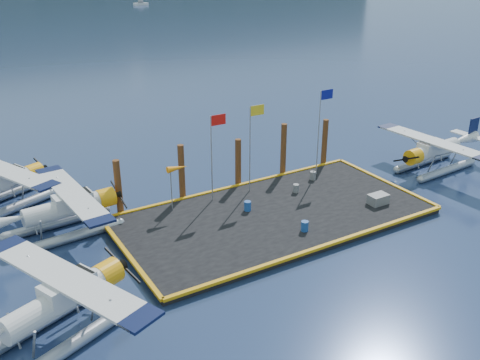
% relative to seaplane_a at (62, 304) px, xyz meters
% --- Properties ---
extents(ground, '(4000.00, 4000.00, 0.00)m').
position_rel_seaplane_a_xyz_m(ground, '(14.61, 4.54, -1.64)').
color(ground, '#19284C').
rests_on(ground, ground).
extents(dock, '(20.00, 10.00, 0.40)m').
position_rel_seaplane_a_xyz_m(dock, '(14.61, 4.54, -1.44)').
color(dock, black).
rests_on(dock, ground).
extents(dock_bumpers, '(20.25, 10.25, 0.18)m').
position_rel_seaplane_a_xyz_m(dock_bumpers, '(14.61, 4.54, -1.15)').
color(dock_bumpers, '#CD8D0C').
rests_on(dock_bumpers, dock).
extents(seaplane_a, '(9.84, 10.38, 3.78)m').
position_rel_seaplane_a_xyz_m(seaplane_a, '(0.00, 0.00, 0.00)').
color(seaplane_a, '#999DA7').
rests_on(seaplane_a, ground).
extents(seaplane_b, '(9.06, 9.99, 3.54)m').
position_rel_seaplane_a_xyz_m(seaplane_b, '(2.67, 9.49, -0.10)').
color(seaplane_b, '#999DA7').
rests_on(seaplane_b, ground).
extents(seaplane_c, '(9.35, 9.83, 3.59)m').
position_rel_seaplane_a_xyz_m(seaplane_c, '(-0.24, 15.32, -0.08)').
color(seaplane_c, '#999DA7').
rests_on(seaplane_c, ground).
extents(seaplane_d, '(8.93, 9.85, 3.50)m').
position_rel_seaplane_a_xyz_m(seaplane_d, '(30.10, 4.97, -0.12)').
color(seaplane_d, '#999DA7').
rests_on(seaplane_d, ground).
extents(drum_0, '(0.46, 0.46, 0.65)m').
position_rel_seaplane_a_xyz_m(drum_0, '(13.35, 5.76, -0.92)').
color(drum_0, '#1A4493').
rests_on(drum_0, dock).
extents(drum_2, '(0.42, 0.42, 0.59)m').
position_rel_seaplane_a_xyz_m(drum_2, '(17.81, 6.46, -0.95)').
color(drum_2, slate).
rests_on(drum_2, dock).
extents(drum_3, '(0.46, 0.46, 0.64)m').
position_rel_seaplane_a_xyz_m(drum_3, '(14.90, 1.60, -0.92)').
color(drum_3, '#1A4493').
rests_on(drum_3, dock).
extents(drum_4, '(0.45, 0.45, 0.63)m').
position_rel_seaplane_a_xyz_m(drum_4, '(20.23, 7.64, -0.93)').
color(drum_4, slate).
rests_on(drum_4, dock).
extents(crate, '(1.33, 0.88, 0.66)m').
position_rel_seaplane_a_xyz_m(crate, '(21.49, 2.11, -0.91)').
color(crate, slate).
rests_on(crate, dock).
extents(flagpole_red, '(1.14, 0.08, 6.00)m').
position_rel_seaplane_a_xyz_m(flagpole_red, '(12.32, 8.34, 2.75)').
color(flagpole_red, '#97989F').
rests_on(flagpole_red, dock).
extents(flagpole_yellow, '(1.14, 0.08, 6.20)m').
position_rel_seaplane_a_xyz_m(flagpole_yellow, '(15.31, 8.34, 2.87)').
color(flagpole_yellow, '#97989F').
rests_on(flagpole_yellow, dock).
extents(flagpole_blue, '(1.14, 0.08, 6.50)m').
position_rel_seaplane_a_xyz_m(flagpole_blue, '(21.31, 8.34, 3.04)').
color(flagpole_blue, '#97989F').
rests_on(flagpole_blue, dock).
extents(windsock, '(1.40, 0.44, 3.12)m').
position_rel_seaplane_a_xyz_m(windsock, '(9.58, 8.34, 1.58)').
color(windsock, '#97989F').
rests_on(windsock, dock).
extents(piling_0, '(0.44, 0.44, 4.00)m').
position_rel_seaplane_a_xyz_m(piling_0, '(6.11, 9.94, 0.36)').
color(piling_0, '#4B2E15').
rests_on(piling_0, ground).
extents(piling_1, '(0.44, 0.44, 4.20)m').
position_rel_seaplane_a_xyz_m(piling_1, '(10.61, 9.94, 0.46)').
color(piling_1, '#4B2E15').
rests_on(piling_1, ground).
extents(piling_2, '(0.44, 0.44, 3.80)m').
position_rel_seaplane_a_xyz_m(piling_2, '(15.11, 9.94, 0.26)').
color(piling_2, '#4B2E15').
rests_on(piling_2, ground).
extents(piling_3, '(0.44, 0.44, 4.30)m').
position_rel_seaplane_a_xyz_m(piling_3, '(19.11, 9.94, 0.51)').
color(piling_3, '#4B2E15').
rests_on(piling_3, ground).
extents(piling_4, '(0.44, 0.44, 4.00)m').
position_rel_seaplane_a_xyz_m(piling_4, '(23.11, 9.94, 0.36)').
color(piling_4, '#4B2E15').
rests_on(piling_4, ground).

